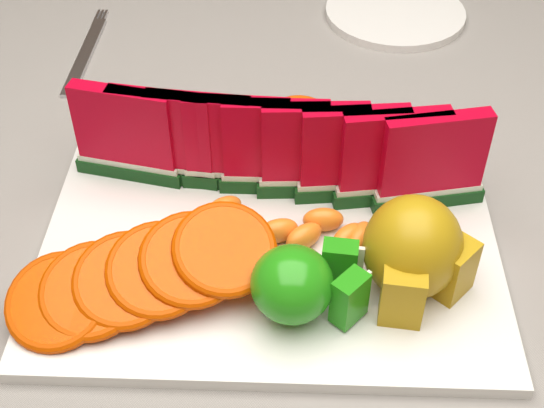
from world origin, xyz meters
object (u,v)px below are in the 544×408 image
Objects in this scene: platter at (270,243)px; apple_cluster at (301,284)px; pear_cluster at (414,252)px; fork at (86,52)px; side_plate at (395,13)px.

platter is 3.83× the size of apple_cluster.
platter is at bearing 108.87° from apple_cluster.
pear_cluster reaches higher than fork.
platter is 2.05× the size of fork.
platter is at bearing -53.57° from fork.
fork is at bearing 123.34° from apple_cluster.
side_plate is at bearing 70.79° from platter.
platter is 0.09m from apple_cluster.
pear_cluster is 0.47m from side_plate.
platter is at bearing 157.71° from pear_cluster.
platter is 0.39m from fork.
side_plate is at bearing 86.48° from pear_cluster.
side_plate is at bearing 15.25° from fork.
pear_cluster is (0.09, 0.03, 0.01)m from apple_cluster.
platter is 2.21× the size of side_plate.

